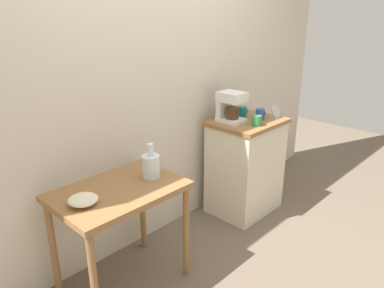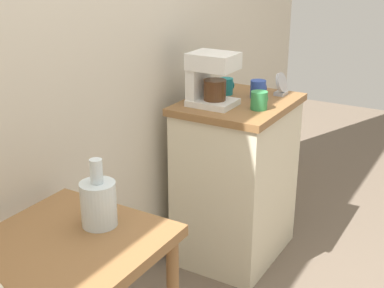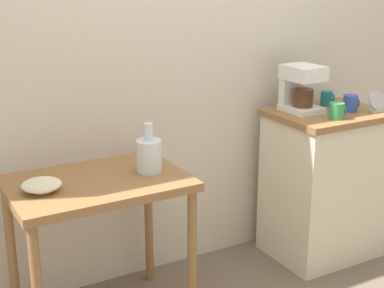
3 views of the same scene
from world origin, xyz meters
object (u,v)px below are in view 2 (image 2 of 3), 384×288
(mug_dark_teal, at_px, (227,86))
(glass_carafe_vase, at_px, (99,202))
(coffee_maker, at_px, (209,77))
(mug_blue, at_px, (259,89))
(table_clock, at_px, (281,85))
(mug_tall_green, at_px, (259,100))

(mug_dark_teal, bearing_deg, glass_carafe_vase, -172.81)
(coffee_maker, bearing_deg, mug_blue, -33.68)
(mug_dark_teal, height_order, table_clock, table_clock)
(glass_carafe_vase, relative_size, mug_blue, 2.54)
(glass_carafe_vase, height_order, table_clock, table_clock)
(mug_dark_teal, xyz_separation_m, mug_tall_green, (-0.16, -0.26, 0.00))
(mug_blue, distance_m, table_clock, 0.14)
(coffee_maker, xyz_separation_m, mug_dark_teal, (0.22, 0.02, -0.10))
(mug_blue, relative_size, mug_tall_green, 1.06)
(mug_dark_teal, xyz_separation_m, table_clock, (0.14, -0.25, 0.01))
(coffee_maker, relative_size, table_clock, 2.17)
(mug_dark_teal, bearing_deg, mug_tall_green, -122.05)
(mug_tall_green, xyz_separation_m, table_clock, (0.30, 0.01, 0.01))
(glass_carafe_vase, height_order, mug_tall_green, glass_carafe_vase)
(glass_carafe_vase, distance_m, coffee_maker, 1.04)
(glass_carafe_vase, xyz_separation_m, mug_dark_teal, (1.23, 0.15, 0.10))
(coffee_maker, bearing_deg, mug_tall_green, -76.47)
(glass_carafe_vase, bearing_deg, coffee_maker, 7.87)
(mug_dark_teal, height_order, mug_blue, mug_blue)
(table_clock, bearing_deg, coffee_maker, 146.34)
(mug_dark_teal, bearing_deg, mug_blue, -83.87)
(mug_dark_teal, bearing_deg, coffee_maker, -175.95)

